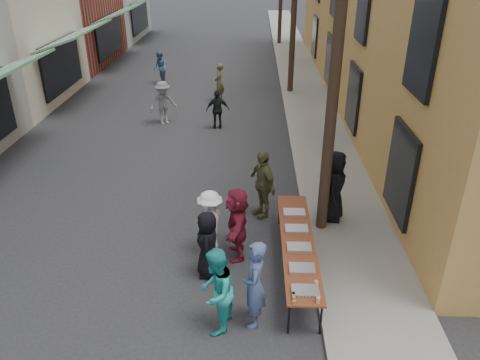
# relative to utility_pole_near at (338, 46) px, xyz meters

# --- Properties ---
(ground) EXTENTS (120.00, 120.00, 0.00)m
(ground) POSITION_rel_utility_pole_near_xyz_m (-4.30, -3.00, -4.50)
(ground) COLOR #28282B
(ground) RESTS_ON ground
(sidewalk) EXTENTS (2.20, 60.00, 0.10)m
(sidewalk) POSITION_rel_utility_pole_near_xyz_m (0.70, 12.00, -4.45)
(sidewalk) COLOR gray
(sidewalk) RESTS_ON ground
(utility_pole_near) EXTENTS (0.26, 0.26, 9.00)m
(utility_pole_near) POSITION_rel_utility_pole_near_xyz_m (0.00, 0.00, 0.00)
(utility_pole_near) COLOR #2D2116
(utility_pole_near) RESTS_ON ground
(serving_table) EXTENTS (0.70, 4.00, 0.75)m
(serving_table) POSITION_rel_utility_pole_near_xyz_m (-0.74, -1.64, -3.79)
(serving_table) COLOR brown
(serving_table) RESTS_ON ground
(catering_tray_sausage) EXTENTS (0.50, 0.33, 0.08)m
(catering_tray_sausage) POSITION_rel_utility_pole_near_xyz_m (-0.74, -3.29, -3.71)
(catering_tray_sausage) COLOR maroon
(catering_tray_sausage) RESTS_ON serving_table
(catering_tray_foil_b) EXTENTS (0.50, 0.33, 0.08)m
(catering_tray_foil_b) POSITION_rel_utility_pole_near_xyz_m (-0.74, -2.64, -3.71)
(catering_tray_foil_b) COLOR #B2B2B7
(catering_tray_foil_b) RESTS_ON serving_table
(catering_tray_buns) EXTENTS (0.50, 0.33, 0.08)m
(catering_tray_buns) POSITION_rel_utility_pole_near_xyz_m (-0.74, -1.94, -3.71)
(catering_tray_buns) COLOR tan
(catering_tray_buns) RESTS_ON serving_table
(catering_tray_foil_d) EXTENTS (0.50, 0.33, 0.08)m
(catering_tray_foil_d) POSITION_rel_utility_pole_near_xyz_m (-0.74, -1.24, -3.71)
(catering_tray_foil_d) COLOR #B2B2B7
(catering_tray_foil_d) RESTS_ON serving_table
(catering_tray_buns_end) EXTENTS (0.50, 0.33, 0.08)m
(catering_tray_buns_end) POSITION_rel_utility_pole_near_xyz_m (-0.74, -0.54, -3.71)
(catering_tray_buns_end) COLOR tan
(catering_tray_buns_end) RESTS_ON serving_table
(condiment_jar_a) EXTENTS (0.07, 0.07, 0.08)m
(condiment_jar_a) POSITION_rel_utility_pole_near_xyz_m (-0.96, -3.59, -3.71)
(condiment_jar_a) COLOR #A57F26
(condiment_jar_a) RESTS_ON serving_table
(condiment_jar_b) EXTENTS (0.07, 0.07, 0.08)m
(condiment_jar_b) POSITION_rel_utility_pole_near_xyz_m (-0.96, -3.49, -3.71)
(condiment_jar_b) COLOR #A57F26
(condiment_jar_b) RESTS_ON serving_table
(condiment_jar_c) EXTENTS (0.07, 0.07, 0.08)m
(condiment_jar_c) POSITION_rel_utility_pole_near_xyz_m (-0.96, -3.39, -3.71)
(condiment_jar_c) COLOR #A57F26
(condiment_jar_c) RESTS_ON serving_table
(cup_stack) EXTENTS (0.08, 0.08, 0.12)m
(cup_stack) POSITION_rel_utility_pole_near_xyz_m (-0.54, -3.54, -3.69)
(cup_stack) COLOR tan
(cup_stack) RESTS_ON serving_table
(guest_front_a) EXTENTS (0.52, 0.77, 1.53)m
(guest_front_a) POSITION_rel_utility_pole_near_xyz_m (-2.64, -1.85, -3.73)
(guest_front_a) COLOR black
(guest_front_a) RESTS_ON ground
(guest_front_b) EXTENTS (0.44, 0.66, 1.77)m
(guest_front_b) POSITION_rel_utility_pole_near_xyz_m (-1.66, -3.25, -3.61)
(guest_front_b) COLOR #495B8D
(guest_front_b) RESTS_ON ground
(guest_front_c) EXTENTS (0.81, 0.95, 1.72)m
(guest_front_c) POSITION_rel_utility_pole_near_xyz_m (-2.35, -3.43, -3.64)
(guest_front_c) COLOR #2AAEA9
(guest_front_c) RESTS_ON ground
(guest_front_d) EXTENTS (0.82, 1.13, 1.58)m
(guest_front_d) POSITION_rel_utility_pole_near_xyz_m (-2.66, -1.05, -3.71)
(guest_front_d) COLOR white
(guest_front_d) RESTS_ON ground
(guest_front_e) EXTENTS (0.93, 1.16, 1.84)m
(guest_front_e) POSITION_rel_utility_pole_near_xyz_m (-1.47, 0.67, -3.58)
(guest_front_e) COLOR brown
(guest_front_e) RESTS_ON ground
(guest_queue_back) EXTENTS (0.60, 1.62, 1.71)m
(guest_queue_back) POSITION_rel_utility_pole_near_xyz_m (-2.05, -1.14, -3.64)
(guest_queue_back) COLOR maroon
(guest_queue_back) RESTS_ON ground
(server) EXTENTS (0.79, 1.02, 1.85)m
(server) POSITION_rel_utility_pole_near_xyz_m (0.30, 0.40, -3.48)
(server) COLOR black
(server) RESTS_ON sidewalk
(passerby_left) EXTENTS (1.26, 1.06, 1.70)m
(passerby_left) POSITION_rel_utility_pole_near_xyz_m (-5.26, 7.57, -3.65)
(passerby_left) COLOR slate
(passerby_left) RESTS_ON ground
(passerby_mid) EXTENTS (0.92, 0.47, 1.50)m
(passerby_mid) POSITION_rel_utility_pole_near_xyz_m (-3.10, 7.09, -3.75)
(passerby_mid) COLOR black
(passerby_mid) RESTS_ON ground
(passerby_right) EXTENTS (0.51, 0.68, 1.68)m
(passerby_right) POSITION_rel_utility_pole_near_xyz_m (-3.28, 10.66, -3.66)
(passerby_right) COLOR #505330
(passerby_right) RESTS_ON ground
(passerby_far) EXTENTS (0.93, 1.00, 1.64)m
(passerby_far) POSITION_rel_utility_pole_near_xyz_m (-6.46, 13.38, -3.68)
(passerby_far) COLOR teal
(passerby_far) RESTS_ON ground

